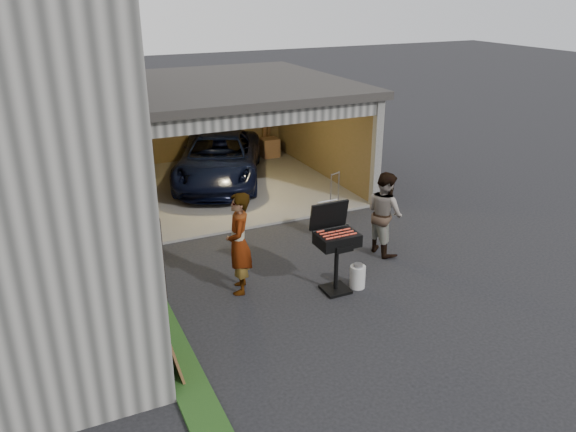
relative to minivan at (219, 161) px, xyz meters
name	(u,v)px	position (x,y,z in m)	size (l,w,h in m)	color
ground	(296,307)	(-0.94, -6.90, -0.66)	(80.00, 80.00, 0.00)	black
groundcover_strip	(185,374)	(-3.19, -7.90, -0.63)	(0.50, 8.00, 0.06)	#193814
garage	(212,119)	(-0.18, -0.11, 1.21)	(6.80, 6.30, 2.90)	#605E59
minivan	(219,161)	(0.00, 0.00, 0.00)	(2.18, 4.73, 1.32)	black
woman	(239,243)	(-1.60, -5.94, 0.29)	(0.69, 0.45, 1.89)	#9CAEC5
man	(385,213)	(1.66, -5.67, 0.22)	(0.85, 0.66, 1.75)	#441E1B
bbq_grill	(336,242)	(-0.04, -6.66, 0.32)	(0.73, 0.64, 1.63)	black
propane_tank	(358,277)	(0.40, -6.75, -0.44)	(0.29, 0.29, 0.43)	silver
plywood_panel	(170,348)	(-3.34, -7.78, -0.23)	(0.04, 0.78, 0.87)	brown
hand_truck	(336,206)	(1.81, -3.43, -0.46)	(0.48, 0.43, 1.05)	slate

